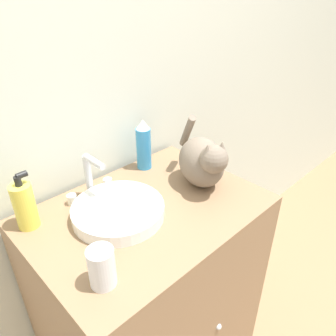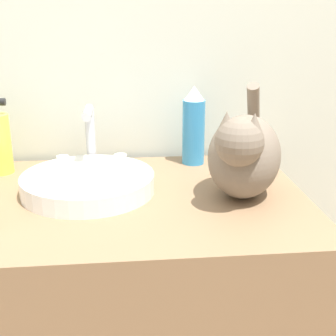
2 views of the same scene
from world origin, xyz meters
name	(u,v)px [view 2 (image 2 of 2)]	position (x,y,z in m)	size (l,w,h in m)	color
wall_back	(124,31)	(0.00, 0.60, 1.25)	(6.00, 0.05, 2.50)	silver
sink_basin	(88,183)	(-0.09, 0.31, 0.94)	(0.29, 0.29, 0.04)	white
faucet	(91,142)	(-0.09, 0.46, 0.99)	(0.18, 0.12, 0.17)	silver
cat	(244,153)	(0.24, 0.25, 1.02)	(0.22, 0.31, 0.23)	#7A6B5B
spray_bottle	(194,126)	(0.17, 0.49, 1.02)	(0.06, 0.06, 0.20)	#338CCC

